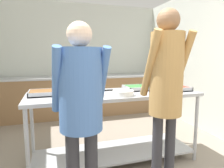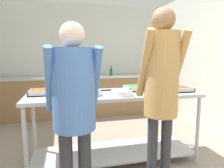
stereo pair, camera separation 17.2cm
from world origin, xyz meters
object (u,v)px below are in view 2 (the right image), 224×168
object	(u,v)px
serving_tray_roast	(48,92)
water_bottle	(111,71)
plate_stack	(122,93)
serving_tray_vegetables	(140,88)
serving_tray_greens	(176,89)
guest_serving_left	(161,83)
guest_serving_right	(74,98)
sauce_pan	(88,93)

from	to	relation	value
serving_tray_roast	water_bottle	xyz separation A→B (m)	(1.30, 2.02, 0.09)
plate_stack	serving_tray_vegetables	distance (m)	0.50
serving_tray_vegetables	serving_tray_greens	xyz separation A→B (m)	(0.43, -0.21, -0.00)
plate_stack	serving_tray_vegetables	xyz separation A→B (m)	(0.37, 0.34, -0.00)
water_bottle	plate_stack	bearing A→B (deg)	-100.47
guest_serving_left	guest_serving_right	xyz separation A→B (m)	(-0.79, 0.05, -0.12)
guest_serving_right	water_bottle	distance (m)	3.05
serving_tray_roast	guest_serving_left	world-z (taller)	guest_serving_left
sauce_pan	guest_serving_left	bearing A→B (deg)	-48.86
sauce_pan	guest_serving_right	xyz separation A→B (m)	(-0.20, -0.64, 0.07)
plate_stack	guest_serving_right	bearing A→B (deg)	-137.41
serving_tray_greens	guest_serving_right	bearing A→B (deg)	-154.32
guest_serving_left	plate_stack	bearing A→B (deg)	109.63
serving_tray_roast	sauce_pan	size ratio (longest dim) A/B	0.95
sauce_pan	guest_serving_right	world-z (taller)	guest_serving_right
sauce_pan	serving_tray_greens	size ratio (longest dim) A/B	1.16
serving_tray_roast	guest_serving_right	size ratio (longest dim) A/B	0.26
sauce_pan	plate_stack	world-z (taller)	sauce_pan
guest_serving_left	sauce_pan	bearing A→B (deg)	131.14
serving_tray_roast	sauce_pan	xyz separation A→B (m)	(0.48, -0.22, 0.01)
guest_serving_right	water_bottle	xyz separation A→B (m)	(1.02, 2.87, 0.01)
serving_tray_roast	sauce_pan	bearing A→B (deg)	-24.46
plate_stack	guest_serving_right	xyz separation A→B (m)	(-0.59, -0.54, 0.08)
guest_serving_right	guest_serving_left	bearing A→B (deg)	-3.29
serving_tray_greens	guest_serving_left	bearing A→B (deg)	-129.60
plate_stack	serving_tray_roast	bearing A→B (deg)	159.87
serving_tray_roast	serving_tray_greens	size ratio (longest dim) A/B	1.10
serving_tray_roast	water_bottle	distance (m)	2.40
plate_stack	serving_tray_vegetables	size ratio (longest dim) A/B	0.66
serving_tray_vegetables	guest_serving_left	distance (m)	0.95
sauce_pan	water_bottle	bearing A→B (deg)	69.80
serving_tray_roast	serving_tray_greens	bearing A→B (deg)	-6.59
sauce_pan	serving_tray_vegetables	bearing A→B (deg)	17.34
guest_serving_left	water_bottle	bearing A→B (deg)	85.63
serving_tray_vegetables	guest_serving_right	world-z (taller)	guest_serving_right
sauce_pan	water_bottle	world-z (taller)	water_bottle
plate_stack	serving_tray_greens	size ratio (longest dim) A/B	0.67
serving_tray_vegetables	guest_serving_right	xyz separation A→B (m)	(-0.95, -0.87, 0.08)
serving_tray_roast	sauce_pan	world-z (taller)	sauce_pan
serving_tray_greens	guest_serving_left	world-z (taller)	guest_serving_left
guest_serving_left	water_bottle	distance (m)	2.93
plate_stack	water_bottle	size ratio (longest dim) A/B	1.10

